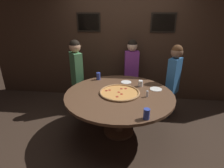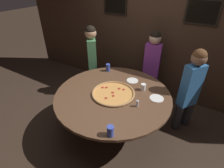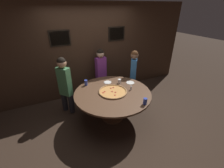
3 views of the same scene
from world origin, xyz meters
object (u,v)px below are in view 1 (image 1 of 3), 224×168
white_plate_left_side (156,89)px  condiment_shaker (147,94)px  white_plate_right_side (126,82)px  drink_cup_far_left (147,114)px  diner_far_left (77,72)px  drink_cup_by_shaker (98,76)px  drink_cup_centre_back (141,83)px  diner_centre_back (131,68)px  giant_pizza (120,92)px  dining_table (119,100)px  diner_far_right (173,78)px

white_plate_left_side → condiment_shaker: bearing=-118.9°
white_plate_left_side → white_plate_right_side: (-0.51, 0.27, 0.00)m
drink_cup_far_left → diner_far_left: 1.94m
drink_cup_by_shaker → drink_cup_centre_back: size_ratio=1.30×
diner_centre_back → white_plate_left_side: bearing=105.7°
drink_cup_centre_back → drink_cup_by_shaker: bearing=162.5°
giant_pizza → condiment_shaker: size_ratio=6.70×
dining_table → diner_far_right: size_ratio=1.23×
dining_table → white_plate_right_side: (0.09, 0.49, 0.12)m
drink_cup_centre_back → diner_far_right: diner_far_right is taller
giant_pizza → drink_cup_far_left: bearing=-61.5°
drink_cup_far_left → condiment_shaker: (0.05, 0.61, -0.02)m
dining_table → drink_cup_far_left: 0.81m
diner_centre_back → condiment_shaker: bearing=93.1°
white_plate_left_side → drink_cup_by_shaker: bearing=161.3°
drink_cup_centre_back → drink_cup_far_left: drink_cup_far_left is taller
white_plate_right_side → diner_centre_back: 0.69m
diner_centre_back → diner_far_right: (0.80, -0.50, -0.01)m
drink_cup_centre_back → white_plate_right_side: (-0.26, 0.16, -0.05)m
drink_cup_by_shaker → diner_centre_back: diner_centre_back is taller
white_plate_left_side → drink_cup_far_left: bearing=-103.5°
drink_cup_by_shaker → condiment_shaker: 1.10m
drink_cup_far_left → diner_far_right: 1.49m
white_plate_right_side → giant_pizza: bearing=-99.8°
giant_pizza → diner_far_right: (0.97, 0.68, 0.05)m
diner_far_right → giant_pizza: bearing=-20.2°
dining_table → drink_cup_by_shaker: (-0.45, 0.58, 0.18)m
dining_table → drink_cup_by_shaker: bearing=127.7°
drink_cup_far_left → diner_far_right: diner_far_right is taller
white_plate_right_side → condiment_shaker: condiment_shaker is taller
diner_far_right → drink_cup_centre_back: bearing=-26.3°
drink_cup_by_shaker → white_plate_left_side: (1.05, -0.36, -0.06)m
giant_pizza → white_plate_right_side: 0.50m
drink_cup_by_shaker → white_plate_right_side: 0.55m
white_plate_left_side → diner_far_left: diner_far_left is taller
drink_cup_far_left → dining_table: bearing=118.8°
diner_far_right → drink_cup_far_left: bearing=11.4°
white_plate_left_side → diner_centre_back: diner_centre_back is taller
drink_cup_by_shaker → diner_far_left: diner_far_left is taller
giant_pizza → diner_far_right: diner_far_right is taller
white_plate_right_side → diner_far_right: (0.88, 0.19, 0.06)m
drink_cup_centre_back → white_plate_right_side: size_ratio=0.54×
dining_table → diner_far_left: 1.20m
drink_cup_centre_back → diner_centre_back: 0.86m
drink_cup_by_shaker → giant_pizza: bearing=-52.1°
drink_cup_by_shaker → condiment_shaker: drink_cup_by_shaker is taller
drink_cup_far_left → white_plate_right_side: drink_cup_far_left is taller
diner_far_left → dining_table: bearing=-167.4°
drink_cup_far_left → diner_far_right: bearing=66.6°
drink_cup_far_left → diner_centre_back: bearing=96.3°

